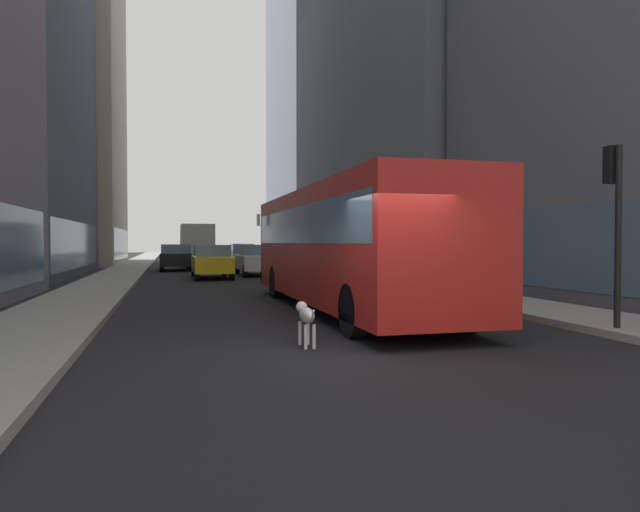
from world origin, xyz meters
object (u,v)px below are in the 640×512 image
(transit_bus, at_px, (345,241))
(car_white_van, at_px, (255,260))
(car_yellow_taxi, at_px, (212,261))
(box_truck, at_px, (196,243))
(dalmatian_dog, at_px, (306,316))
(traffic_light_near, at_px, (615,205))
(car_grey_wagon, at_px, (242,253))
(car_black_suv, at_px, (176,257))

(transit_bus, bearing_deg, car_white_van, 90.00)
(car_white_van, height_order, car_yellow_taxi, same)
(box_truck, relative_size, dalmatian_dog, 7.79)
(car_yellow_taxi, distance_m, traffic_light_near, 20.03)
(car_yellow_taxi, bearing_deg, car_grey_wagon, 79.08)
(dalmatian_dog, xyz_separation_m, traffic_light_near, (5.85, -0.37, 1.92))
(car_black_suv, height_order, car_yellow_taxi, same)
(transit_bus, xyz_separation_m, car_yellow_taxi, (-2.40, 13.93, -0.95))
(transit_bus, bearing_deg, car_grey_wagon, 87.36)
(box_truck, bearing_deg, car_black_suv, -101.83)
(transit_bus, xyz_separation_m, car_grey_wagon, (1.60, 34.67, -0.95))
(transit_bus, relative_size, car_yellow_taxi, 2.51)
(car_white_van, height_order, car_black_suv, same)
(car_white_van, relative_size, traffic_light_near, 1.30)
(car_white_van, relative_size, car_black_suv, 0.96)
(transit_bus, relative_size, box_truck, 1.54)
(car_yellow_taxi, relative_size, dalmatian_dog, 4.78)
(transit_bus, distance_m, traffic_light_near, 6.32)
(transit_bus, distance_m, car_grey_wagon, 34.72)
(car_grey_wagon, xyz_separation_m, traffic_light_near, (2.10, -39.75, 1.61))
(car_grey_wagon, height_order, traffic_light_near, traffic_light_near)
(box_truck, height_order, traffic_light_near, traffic_light_near)
(dalmatian_dog, height_order, traffic_light_near, traffic_light_near)
(traffic_light_near, bearing_deg, car_grey_wagon, 93.02)
(transit_bus, bearing_deg, dalmatian_dog, -114.56)
(transit_bus, distance_m, car_yellow_taxi, 14.17)
(dalmatian_dog, bearing_deg, transit_bus, 65.44)
(car_white_van, height_order, traffic_light_near, traffic_light_near)
(car_grey_wagon, bearing_deg, dalmatian_dog, -95.44)
(transit_bus, height_order, box_truck, same)
(car_white_van, bearing_deg, traffic_light_near, -79.94)
(box_truck, relative_size, traffic_light_near, 2.21)
(car_white_van, height_order, car_grey_wagon, same)
(car_white_van, xyz_separation_m, box_truck, (-2.40, 14.36, 0.85))
(transit_bus, distance_m, car_white_van, 15.81)
(car_black_suv, bearing_deg, car_grey_wagon, 65.29)
(box_truck, bearing_deg, car_grey_wagon, 48.58)
(dalmatian_dog, distance_m, traffic_light_near, 6.17)
(car_black_suv, height_order, traffic_light_near, traffic_light_near)
(car_grey_wagon, xyz_separation_m, dalmatian_dog, (-3.75, -39.38, -0.31))
(car_grey_wagon, height_order, car_black_suv, same)
(car_grey_wagon, distance_m, car_yellow_taxi, 21.12)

